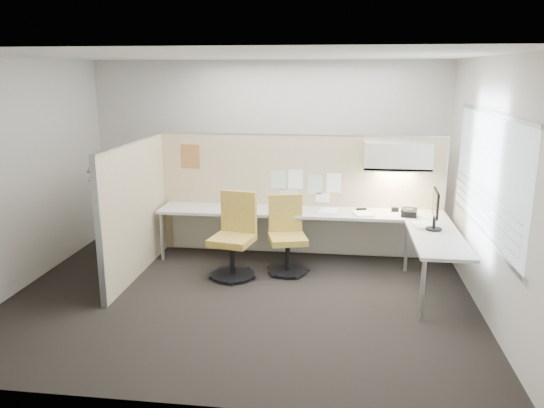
# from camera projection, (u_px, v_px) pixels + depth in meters

# --- Properties ---
(floor) EXTENTS (5.50, 4.50, 0.01)m
(floor) POSITION_uv_depth(u_px,v_px,m) (243.00, 294.00, 6.46)
(floor) COLOR black
(floor) RESTS_ON ground
(ceiling) EXTENTS (5.50, 4.50, 0.01)m
(ceiling) POSITION_uv_depth(u_px,v_px,m) (239.00, 55.00, 5.78)
(ceiling) COLOR white
(ceiling) RESTS_ON wall_back
(wall_back) EXTENTS (5.50, 0.02, 2.80)m
(wall_back) POSITION_uv_depth(u_px,v_px,m) (268.00, 152.00, 8.28)
(wall_back) COLOR beige
(wall_back) RESTS_ON ground
(wall_front) EXTENTS (5.50, 0.02, 2.80)m
(wall_front) POSITION_uv_depth(u_px,v_px,m) (186.00, 241.00, 3.96)
(wall_front) COLOR beige
(wall_front) RESTS_ON ground
(wall_left) EXTENTS (0.02, 4.50, 2.80)m
(wall_left) POSITION_uv_depth(u_px,v_px,m) (19.00, 175.00, 6.46)
(wall_left) COLOR beige
(wall_left) RESTS_ON ground
(wall_right) EXTENTS (0.02, 4.50, 2.80)m
(wall_right) POSITION_uv_depth(u_px,v_px,m) (489.00, 187.00, 5.78)
(wall_right) COLOR beige
(wall_right) RESTS_ON ground
(window_pane) EXTENTS (0.01, 2.80, 1.30)m
(window_pane) POSITION_uv_depth(u_px,v_px,m) (488.00, 174.00, 5.74)
(window_pane) COLOR #ABBBC7
(window_pane) RESTS_ON wall_right
(partition_back) EXTENTS (4.10, 0.06, 1.75)m
(partition_back) POSITION_uv_depth(u_px,v_px,m) (299.00, 195.00, 7.72)
(partition_back) COLOR #C6B589
(partition_back) RESTS_ON floor
(partition_left) EXTENTS (0.06, 2.20, 1.75)m
(partition_left) POSITION_uv_depth(u_px,v_px,m) (136.00, 210.00, 6.91)
(partition_left) COLOR #C6B589
(partition_left) RESTS_ON floor
(desk) EXTENTS (4.00, 2.07, 0.73)m
(desk) POSITION_uv_depth(u_px,v_px,m) (324.00, 223.00, 7.28)
(desk) COLOR beige
(desk) RESTS_ON floor
(overhead_bin) EXTENTS (0.90, 0.36, 0.38)m
(overhead_bin) POSITION_uv_depth(u_px,v_px,m) (397.00, 156.00, 7.19)
(overhead_bin) COLOR beige
(overhead_bin) RESTS_ON partition_back
(task_light_strip) EXTENTS (0.60, 0.06, 0.02)m
(task_light_strip) POSITION_uv_depth(u_px,v_px,m) (396.00, 171.00, 7.24)
(task_light_strip) COLOR #FFEABF
(task_light_strip) RESTS_ON overhead_bin
(pinned_papers) EXTENTS (1.01, 0.00, 0.47)m
(pinned_papers) POSITION_uv_depth(u_px,v_px,m) (304.00, 185.00, 7.64)
(pinned_papers) COLOR #8CBF8C
(pinned_papers) RESTS_ON partition_back
(poster) EXTENTS (0.28, 0.00, 0.35)m
(poster) POSITION_uv_depth(u_px,v_px,m) (190.00, 156.00, 7.75)
(poster) COLOR orange
(poster) RESTS_ON partition_back
(chair_left) EXTENTS (0.60, 0.62, 1.09)m
(chair_left) POSITION_uv_depth(u_px,v_px,m) (234.00, 238.00, 6.92)
(chair_left) COLOR black
(chair_left) RESTS_ON floor
(chair_right) EXTENTS (0.58, 0.60, 1.01)m
(chair_right) POSITION_uv_depth(u_px,v_px,m) (287.00, 237.00, 7.08)
(chair_right) COLOR black
(chair_right) RESTS_ON floor
(monitor) EXTENTS (0.20, 0.47, 0.50)m
(monitor) POSITION_uv_depth(u_px,v_px,m) (435.00, 208.00, 6.46)
(monitor) COLOR black
(monitor) RESTS_ON desk
(phone) EXTENTS (0.24, 0.23, 0.12)m
(phone) POSITION_uv_depth(u_px,v_px,m) (409.00, 213.00, 7.13)
(phone) COLOR black
(phone) RESTS_ON desk
(stapler) EXTENTS (0.15, 0.07, 0.05)m
(stapler) POSITION_uv_depth(u_px,v_px,m) (361.00, 210.00, 7.38)
(stapler) COLOR black
(stapler) RESTS_ON desk
(tape_dispenser) EXTENTS (0.10, 0.06, 0.06)m
(tape_dispenser) POSITION_uv_depth(u_px,v_px,m) (395.00, 210.00, 7.38)
(tape_dispenser) COLOR black
(tape_dispenser) RESTS_ON desk
(coat_hook) EXTENTS (0.18, 0.42, 1.27)m
(coat_hook) POSITION_uv_depth(u_px,v_px,m) (97.00, 181.00, 5.96)
(coat_hook) COLOR silver
(coat_hook) RESTS_ON partition_left
(paper_stack_0) EXTENTS (0.23, 0.30, 0.02)m
(paper_stack_0) POSITION_uv_depth(u_px,v_px,m) (236.00, 207.00, 7.61)
(paper_stack_0) COLOR white
(paper_stack_0) RESTS_ON desk
(paper_stack_1) EXTENTS (0.26, 0.32, 0.04)m
(paper_stack_1) POSITION_uv_depth(u_px,v_px,m) (282.00, 210.00, 7.40)
(paper_stack_1) COLOR white
(paper_stack_1) RESTS_ON desk
(paper_stack_2) EXTENTS (0.27, 0.33, 0.01)m
(paper_stack_2) POSITION_uv_depth(u_px,v_px,m) (328.00, 211.00, 7.41)
(paper_stack_2) COLOR white
(paper_stack_2) RESTS_ON desk
(paper_stack_3) EXTENTS (0.31, 0.36, 0.02)m
(paper_stack_3) POSITION_uv_depth(u_px,v_px,m) (362.00, 214.00, 7.23)
(paper_stack_3) COLOR white
(paper_stack_3) RESTS_ON desk
(paper_stack_4) EXTENTS (0.30, 0.35, 0.02)m
(paper_stack_4) POSITION_uv_depth(u_px,v_px,m) (423.00, 225.00, 6.70)
(paper_stack_4) COLOR white
(paper_stack_4) RESTS_ON desk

